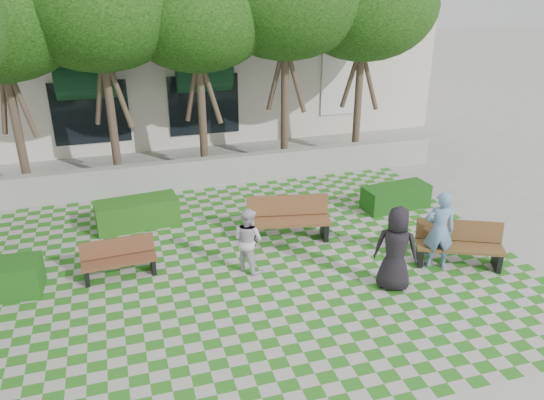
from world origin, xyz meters
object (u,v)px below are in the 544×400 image
object	(u,v)px
hedge_east	(396,197)
bench_east	(459,245)
bench_west	(119,259)
person_dark	(396,249)
bench_mid	(288,219)
person_blue	(439,230)
hedge_midleft	(137,213)
person_white	(248,240)

from	to	relation	value
hedge_east	bench_east	bearing A→B (deg)	-93.27
bench_west	person_dark	size ratio (longest dim) A/B	0.87
bench_mid	bench_west	distance (m)	4.16
person_blue	person_dark	xyz separation A→B (m)	(-1.34, -0.48, 0.00)
bench_west	person_blue	xyz separation A→B (m)	(6.87, -1.69, 0.52)
hedge_midleft	person_white	world-z (taller)	person_white
bench_east	bench_west	xyz separation A→B (m)	(-7.41, 1.73, -0.08)
person_blue	person_white	xyz separation A→B (m)	(-4.09, 1.10, -0.17)
person_blue	hedge_midleft	bearing A→B (deg)	-13.41
person_dark	person_blue	bearing A→B (deg)	-126.19
person_blue	person_dark	distance (m)	1.43
bench_east	hedge_east	xyz separation A→B (m)	(0.18, 3.19, -0.15)
bench_west	person_blue	world-z (taller)	person_blue
bench_mid	hedge_midleft	world-z (taller)	bench_mid
person_blue	person_white	size ratio (longest dim) A/B	1.22
bench_mid	person_white	bearing A→B (deg)	-127.54
bench_mid	person_blue	xyz separation A→B (m)	(2.76, -2.28, 0.41)
person_white	bench_west	bearing A→B (deg)	42.59
hedge_east	person_white	distance (m)	5.25
hedge_midleft	person_dark	distance (m)	6.78
bench_mid	person_white	distance (m)	1.80
bench_east	person_dark	bearing A→B (deg)	-142.16
person_dark	hedge_midleft	bearing A→B (deg)	-8.57
hedge_midleft	person_blue	world-z (taller)	person_blue
person_blue	person_white	bearing A→B (deg)	4.43
person_dark	person_white	world-z (taller)	person_dark
hedge_midleft	person_dark	bearing A→B (deg)	-42.60
bench_east	person_blue	distance (m)	0.70
bench_west	hedge_midleft	xyz separation A→B (m)	(0.55, 2.41, -0.04)
person_blue	person_dark	world-z (taller)	person_dark
bench_east	bench_mid	bearing A→B (deg)	169.63
bench_mid	bench_west	bearing A→B (deg)	-160.81
person_dark	person_white	xyz separation A→B (m)	(-2.75, 1.59, -0.17)
bench_mid	person_dark	world-z (taller)	person_dark
hedge_east	person_white	world-z (taller)	person_white
hedge_east	hedge_midleft	world-z (taller)	hedge_midleft
bench_east	person_white	bearing A→B (deg)	-169.08
person_white	bench_east	bearing A→B (deg)	-139.43
bench_west	bench_east	bearing A→B (deg)	-16.25
hedge_midleft	hedge_east	bearing A→B (deg)	-7.64
person_blue	person_white	distance (m)	4.24
bench_east	bench_mid	distance (m)	4.04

